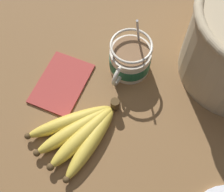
{
  "coord_description": "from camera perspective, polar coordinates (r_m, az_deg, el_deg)",
  "views": [
    {
      "loc": [
        28.12,
        17.23,
        68.06
      ],
      "look_at": [
        1.2,
        1.81,
        7.13
      ],
      "focal_mm": 50.0,
      "sensor_mm": 36.0,
      "label": 1
    }
  ],
  "objects": [
    {
      "name": "banana_bunch",
      "position": [
        0.68,
        -5.95,
        -6.66
      ],
      "size": [
        20.81,
        15.61,
        4.05
      ],
      "color": "#4C381E",
      "rests_on": "table"
    },
    {
      "name": "table",
      "position": [
        0.74,
        -0.75,
        -0.63
      ],
      "size": [
        120.07,
        120.07,
        3.07
      ],
      "color": "brown",
      "rests_on": "ground"
    },
    {
      "name": "napkin",
      "position": [
        0.75,
        -9.18,
        2.3
      ],
      "size": [
        16.45,
        12.48,
        0.6
      ],
      "color": "#A33833",
      "rests_on": "table"
    },
    {
      "name": "coffee_mug",
      "position": [
        0.74,
        3.3,
        6.71
      ],
      "size": [
        13.68,
        9.84,
        15.59
      ],
      "color": "beige",
      "rests_on": "table"
    }
  ]
}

